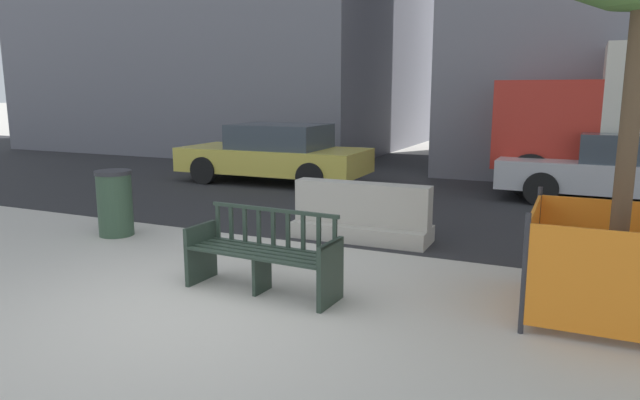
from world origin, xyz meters
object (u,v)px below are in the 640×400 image
object	(u,v)px
car_sedan_mid	(629,170)
construction_fence	(616,262)
trash_bin	(115,203)
jersey_barrier_centre	(362,217)
street_bench	(263,256)
car_taxi_near	(275,154)

from	to	relation	value
car_sedan_mid	construction_fence	bearing A→B (deg)	-94.44
construction_fence	trash_bin	bearing A→B (deg)	175.97
jersey_barrier_centre	car_sedan_mid	xyz separation A→B (m)	(3.68, 4.58, 0.33)
car_sedan_mid	trash_bin	world-z (taller)	car_sedan_mid
street_bench	trash_bin	xyz separation A→B (m)	(-3.25, 1.23, 0.10)
jersey_barrier_centre	car_sedan_mid	distance (m)	5.89
jersey_barrier_centre	trash_bin	bearing A→B (deg)	-159.68
jersey_barrier_centre	construction_fence	world-z (taller)	construction_fence
jersey_barrier_centre	construction_fence	size ratio (longest dim) A/B	1.30
street_bench	construction_fence	distance (m)	3.47
car_sedan_mid	trash_bin	xyz separation A→B (m)	(-7.13, -5.86, -0.18)
street_bench	construction_fence	xyz separation A→B (m)	(3.39, 0.76, 0.15)
jersey_barrier_centre	construction_fence	xyz separation A→B (m)	(3.19, -1.74, 0.21)
jersey_barrier_centre	trash_bin	size ratio (longest dim) A/B	2.05
street_bench	construction_fence	size ratio (longest dim) A/B	1.11
car_taxi_near	trash_bin	world-z (taller)	car_taxi_near
construction_fence	car_sedan_mid	size ratio (longest dim) A/B	0.33
construction_fence	car_taxi_near	bearing A→B (deg)	139.46
jersey_barrier_centre	trash_bin	xyz separation A→B (m)	(-3.44, -1.28, 0.15)
street_bench	car_taxi_near	bearing A→B (deg)	117.89
jersey_barrier_centre	car_sedan_mid	world-z (taller)	car_sedan_mid
construction_fence	car_sedan_mid	distance (m)	6.34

